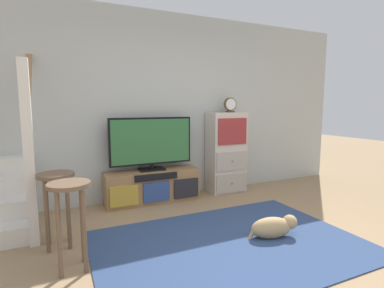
{
  "coord_description": "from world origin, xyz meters",
  "views": [
    {
      "loc": [
        -1.5,
        -1.75,
        1.37
      ],
      "look_at": [
        0.12,
        1.75,
        0.86
      ],
      "focal_mm": 27.63,
      "sensor_mm": 36.0,
      "label": 1
    }
  ],
  "objects": [
    {
      "name": "bar_stool_far",
      "position": [
        -1.53,
        1.27,
        0.54
      ],
      "size": [
        0.34,
        0.34,
        0.73
      ],
      "color": "brown",
      "rests_on": "ground_plane"
    },
    {
      "name": "desk_clock",
      "position": [
        0.97,
        2.19,
        1.37
      ],
      "size": [
        0.2,
        0.08,
        0.23
      ],
      "color": "#4C3823",
      "rests_on": "side_cabinet"
    },
    {
      "name": "ground_plane",
      "position": [
        0.0,
        0.0,
        0.0
      ],
      "size": [
        20.0,
        20.0,
        0.0
      ],
      "primitive_type": "plane",
      "color": "#997A56"
    },
    {
      "name": "area_rug",
      "position": [
        0.0,
        0.6,
        0.01
      ],
      "size": [
        2.6,
        1.8,
        0.01
      ],
      "primitive_type": "cube",
      "color": "navy",
      "rests_on": "ground_plane"
    },
    {
      "name": "media_console",
      "position": [
        -0.3,
        2.19,
        0.23
      ],
      "size": [
        1.33,
        0.38,
        0.46
      ],
      "color": "#997047",
      "rests_on": "ground_plane"
    },
    {
      "name": "bar_stool_near",
      "position": [
        -1.43,
        0.77,
        0.55
      ],
      "size": [
        0.34,
        0.34,
        0.75
      ],
      "color": "brown",
      "rests_on": "ground_plane"
    },
    {
      "name": "television",
      "position": [
        -0.3,
        2.22,
        0.85
      ],
      "size": [
        1.18,
        0.22,
        0.75
      ],
      "color": "black",
      "rests_on": "media_console"
    },
    {
      "name": "back_wall",
      "position": [
        0.0,
        2.46,
        1.35
      ],
      "size": [
        6.4,
        0.12,
        2.7
      ],
      "primitive_type": "cube",
      "color": "#B2B7B2",
      "rests_on": "ground_plane"
    },
    {
      "name": "dog",
      "position": [
        0.5,
        0.55,
        0.12
      ],
      "size": [
        0.54,
        0.29,
        0.23
      ],
      "color": "tan",
      "rests_on": "ground_plane"
    },
    {
      "name": "side_cabinet",
      "position": [
        0.92,
        2.2,
        0.63
      ],
      "size": [
        0.58,
        0.38,
        1.26
      ],
      "color": "beige",
      "rests_on": "ground_plane"
    }
  ]
}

